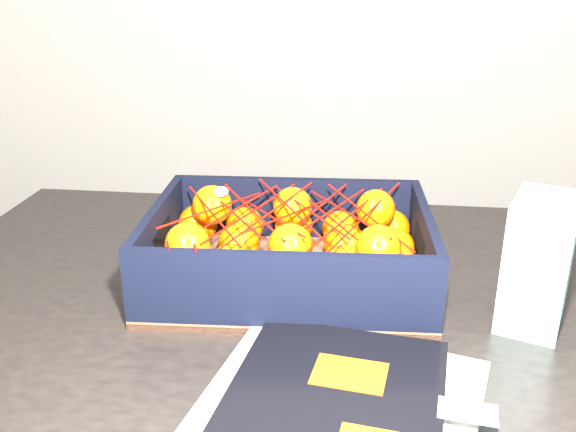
# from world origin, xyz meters

# --- Properties ---
(table) EXTENTS (1.24, 0.86, 0.75)m
(table) POSITION_xyz_m (0.12, 0.18, 0.65)
(table) COLOR black
(table) RESTS_ON ground
(magazine_stack) EXTENTS (0.33, 0.33, 0.02)m
(magazine_stack) POSITION_xyz_m (0.11, -0.03, 0.76)
(magazine_stack) COLOR silver
(magazine_stack) RESTS_ON table
(produce_crate) EXTENTS (0.37, 0.28, 0.11)m
(produce_crate) POSITION_xyz_m (0.05, 0.26, 0.78)
(produce_crate) COLOR #8D5E41
(produce_crate) RESTS_ON table
(clementine_heap) EXTENTS (0.35, 0.26, 0.10)m
(clementine_heap) POSITION_xyz_m (0.05, 0.26, 0.80)
(clementine_heap) COLOR #EC6204
(clementine_heap) RESTS_ON produce_crate
(mesh_net) EXTENTS (0.31, 0.25, 0.09)m
(mesh_net) POSITION_xyz_m (0.05, 0.25, 0.85)
(mesh_net) COLOR #B50E06
(mesh_net) RESTS_ON clementine_heap
(retail_carton) EXTENTS (0.11, 0.13, 0.16)m
(retail_carton) POSITION_xyz_m (0.36, 0.17, 0.83)
(retail_carton) COLOR white
(retail_carton) RESTS_ON table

